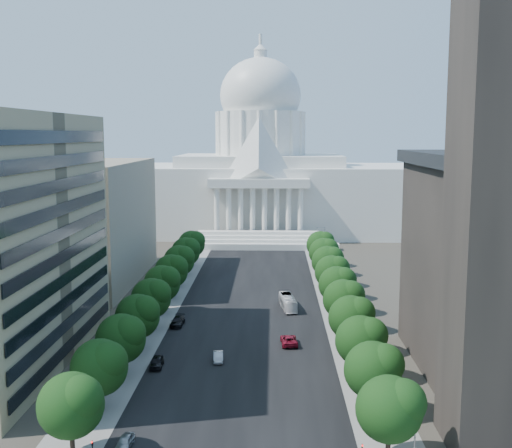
# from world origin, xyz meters

# --- Properties ---
(road_asphalt) EXTENTS (30.00, 260.00, 0.01)m
(road_asphalt) POSITION_xyz_m (0.00, 90.00, 0.00)
(road_asphalt) COLOR black
(road_asphalt) RESTS_ON ground
(sidewalk_left) EXTENTS (8.00, 260.00, 0.02)m
(sidewalk_left) POSITION_xyz_m (-19.00, 90.00, 0.00)
(sidewalk_left) COLOR gray
(sidewalk_left) RESTS_ON ground
(sidewalk_right) EXTENTS (8.00, 260.00, 0.02)m
(sidewalk_right) POSITION_xyz_m (19.00, 90.00, 0.00)
(sidewalk_right) COLOR gray
(sidewalk_right) RESTS_ON ground
(capitol) EXTENTS (120.00, 56.00, 73.00)m
(capitol) POSITION_xyz_m (0.00, 184.89, 20.01)
(capitol) COLOR white
(capitol) RESTS_ON ground
(office_block_left_far) EXTENTS (38.00, 52.00, 30.00)m
(office_block_left_far) POSITION_xyz_m (-48.00, 100.00, 15.00)
(office_block_left_far) COLOR gray
(office_block_left_far) RESTS_ON ground
(tree_l_a) EXTENTS (7.79, 7.60, 9.97)m
(tree_l_a) POSITION_xyz_m (-17.66, 11.81, 6.45)
(tree_l_a) COLOR #33261C
(tree_l_a) RESTS_ON ground
(tree_l_b) EXTENTS (7.79, 7.60, 9.97)m
(tree_l_b) POSITION_xyz_m (-17.66, 23.81, 6.45)
(tree_l_b) COLOR #33261C
(tree_l_b) RESTS_ON ground
(tree_l_c) EXTENTS (7.79, 7.60, 9.97)m
(tree_l_c) POSITION_xyz_m (-17.66, 35.81, 6.45)
(tree_l_c) COLOR #33261C
(tree_l_c) RESTS_ON ground
(tree_l_d) EXTENTS (7.79, 7.60, 9.97)m
(tree_l_d) POSITION_xyz_m (-17.66, 47.81, 6.45)
(tree_l_d) COLOR #33261C
(tree_l_d) RESTS_ON ground
(tree_l_e) EXTENTS (7.79, 7.60, 9.97)m
(tree_l_e) POSITION_xyz_m (-17.66, 59.81, 6.45)
(tree_l_e) COLOR #33261C
(tree_l_e) RESTS_ON ground
(tree_l_f) EXTENTS (7.79, 7.60, 9.97)m
(tree_l_f) POSITION_xyz_m (-17.66, 71.81, 6.45)
(tree_l_f) COLOR #33261C
(tree_l_f) RESTS_ON ground
(tree_l_g) EXTENTS (7.79, 7.60, 9.97)m
(tree_l_g) POSITION_xyz_m (-17.66, 83.81, 6.45)
(tree_l_g) COLOR #33261C
(tree_l_g) RESTS_ON ground
(tree_l_h) EXTENTS (7.79, 7.60, 9.97)m
(tree_l_h) POSITION_xyz_m (-17.66, 95.81, 6.45)
(tree_l_h) COLOR #33261C
(tree_l_h) RESTS_ON ground
(tree_l_i) EXTENTS (7.79, 7.60, 9.97)m
(tree_l_i) POSITION_xyz_m (-17.66, 107.81, 6.45)
(tree_l_i) COLOR #33261C
(tree_l_i) RESTS_ON ground
(tree_l_j) EXTENTS (7.79, 7.60, 9.97)m
(tree_l_j) POSITION_xyz_m (-17.66, 119.81, 6.45)
(tree_l_j) COLOR #33261C
(tree_l_j) RESTS_ON ground
(tree_r_a) EXTENTS (7.79, 7.60, 9.97)m
(tree_r_a) POSITION_xyz_m (18.34, 11.81, 6.45)
(tree_r_a) COLOR #33261C
(tree_r_a) RESTS_ON ground
(tree_r_b) EXTENTS (7.79, 7.60, 9.97)m
(tree_r_b) POSITION_xyz_m (18.34, 23.81, 6.45)
(tree_r_b) COLOR #33261C
(tree_r_b) RESTS_ON ground
(tree_r_c) EXTENTS (7.79, 7.60, 9.97)m
(tree_r_c) POSITION_xyz_m (18.34, 35.81, 6.45)
(tree_r_c) COLOR #33261C
(tree_r_c) RESTS_ON ground
(tree_r_d) EXTENTS (7.79, 7.60, 9.97)m
(tree_r_d) POSITION_xyz_m (18.34, 47.81, 6.45)
(tree_r_d) COLOR #33261C
(tree_r_d) RESTS_ON ground
(tree_r_e) EXTENTS (7.79, 7.60, 9.97)m
(tree_r_e) POSITION_xyz_m (18.34, 59.81, 6.45)
(tree_r_e) COLOR #33261C
(tree_r_e) RESTS_ON ground
(tree_r_f) EXTENTS (7.79, 7.60, 9.97)m
(tree_r_f) POSITION_xyz_m (18.34, 71.81, 6.45)
(tree_r_f) COLOR #33261C
(tree_r_f) RESTS_ON ground
(tree_r_g) EXTENTS (7.79, 7.60, 9.97)m
(tree_r_g) POSITION_xyz_m (18.34, 83.81, 6.45)
(tree_r_g) COLOR #33261C
(tree_r_g) RESTS_ON ground
(tree_r_h) EXTENTS (7.79, 7.60, 9.97)m
(tree_r_h) POSITION_xyz_m (18.34, 95.81, 6.45)
(tree_r_h) COLOR #33261C
(tree_r_h) RESTS_ON ground
(tree_r_i) EXTENTS (7.79, 7.60, 9.97)m
(tree_r_i) POSITION_xyz_m (18.34, 107.81, 6.45)
(tree_r_i) COLOR #33261C
(tree_r_i) RESTS_ON ground
(tree_r_j) EXTENTS (7.79, 7.60, 9.97)m
(tree_r_j) POSITION_xyz_m (18.34, 119.81, 6.45)
(tree_r_j) COLOR #33261C
(tree_r_j) RESTS_ON ground
(streetlight_a) EXTENTS (2.61, 0.44, 9.00)m
(streetlight_a) POSITION_xyz_m (19.90, 10.00, 5.82)
(streetlight_a) COLOR gray
(streetlight_a) RESTS_ON ground
(streetlight_b) EXTENTS (2.61, 0.44, 9.00)m
(streetlight_b) POSITION_xyz_m (19.90, 35.00, 5.82)
(streetlight_b) COLOR gray
(streetlight_b) RESTS_ON ground
(streetlight_c) EXTENTS (2.61, 0.44, 9.00)m
(streetlight_c) POSITION_xyz_m (19.90, 60.00, 5.82)
(streetlight_c) COLOR gray
(streetlight_c) RESTS_ON ground
(streetlight_d) EXTENTS (2.61, 0.44, 9.00)m
(streetlight_d) POSITION_xyz_m (19.90, 85.00, 5.82)
(streetlight_d) COLOR gray
(streetlight_d) RESTS_ON ground
(streetlight_e) EXTENTS (2.61, 0.44, 9.00)m
(streetlight_e) POSITION_xyz_m (19.90, 110.00, 5.82)
(streetlight_e) COLOR gray
(streetlight_e) RESTS_ON ground
(streetlight_f) EXTENTS (2.61, 0.44, 9.00)m
(streetlight_f) POSITION_xyz_m (19.90, 135.00, 5.82)
(streetlight_f) COLOR gray
(streetlight_f) RESTS_ON ground
(car_dark_a) EXTENTS (2.15, 4.91, 1.65)m
(car_dark_a) POSITION_xyz_m (-13.50, 40.58, 0.82)
(car_dark_a) COLOR black
(car_dark_a) RESTS_ON ground
(car_silver) EXTENTS (1.95, 4.56, 1.46)m
(car_silver) POSITION_xyz_m (-3.96, 43.60, 0.73)
(car_silver) COLOR #A1A2A8
(car_silver) RESTS_ON ground
(car_red) EXTENTS (3.15, 6.12, 1.65)m
(car_red) POSITION_xyz_m (7.77, 52.16, 0.83)
(car_red) COLOR maroon
(car_red) RESTS_ON ground
(car_dark_b) EXTENTS (2.51, 5.74, 1.64)m
(car_dark_b) POSITION_xyz_m (-13.50, 62.85, 0.82)
(car_dark_b) COLOR black
(car_dark_b) RESTS_ON ground
(car_parked) EXTENTS (1.91, 4.19, 1.39)m
(car_parked) POSITION_xyz_m (-12.50, 14.22, 0.70)
(car_parked) COLOR #9B9EA2
(car_parked) RESTS_ON ground
(city_bus) EXTENTS (3.84, 10.62, 2.89)m
(city_bus) POSITION_xyz_m (8.09, 75.50, 1.45)
(city_bus) COLOR silver
(city_bus) RESTS_ON ground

